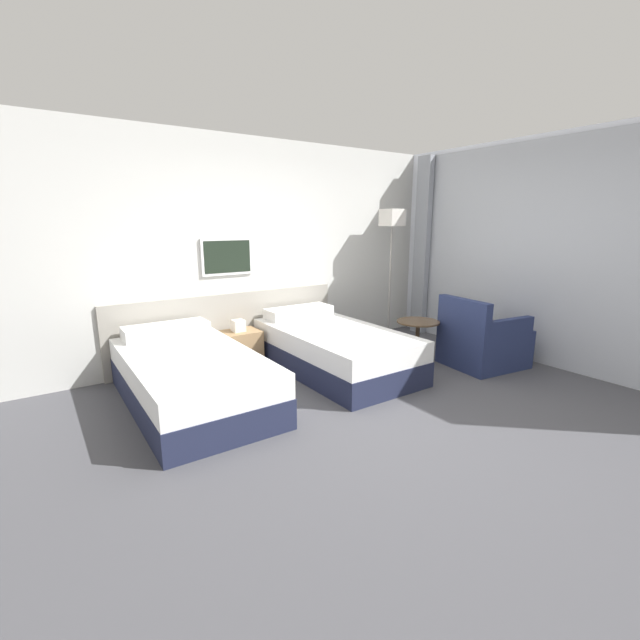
% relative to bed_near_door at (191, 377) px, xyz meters
% --- Properties ---
extents(ground_plane, '(16.00, 16.00, 0.00)m').
position_rel_bed_near_door_xyz_m(ground_plane, '(1.41, -1.24, -0.26)').
color(ground_plane, '#47474C').
extents(wall_headboard, '(10.00, 0.10, 2.70)m').
position_rel_bed_near_door_xyz_m(wall_headboard, '(1.37, 1.07, 1.04)').
color(wall_headboard, silver).
rests_on(wall_headboard, ground_plane).
extents(wall_window, '(0.21, 4.78, 2.70)m').
position_rel_bed_near_door_xyz_m(wall_window, '(3.96, -1.24, 1.08)').
color(wall_window, white).
rests_on(wall_window, ground_plane).
extents(bed_near_door, '(1.10, 2.04, 0.62)m').
position_rel_bed_near_door_xyz_m(bed_near_door, '(0.00, 0.00, 0.00)').
color(bed_near_door, '#1E233D').
rests_on(bed_near_door, ground_plane).
extents(bed_near_window, '(1.10, 2.04, 0.62)m').
position_rel_bed_near_door_xyz_m(bed_near_window, '(1.68, 0.00, 0.00)').
color(bed_near_window, '#1E233D').
rests_on(bed_near_window, ground_plane).
extents(nightstand, '(0.49, 0.36, 0.56)m').
position_rel_bed_near_door_xyz_m(nightstand, '(0.84, 0.78, -0.04)').
color(nightstand, '#9E7A51').
rests_on(nightstand, ground_plane).
extents(floor_lamp, '(0.27, 0.27, 1.88)m').
position_rel_bed_near_door_xyz_m(floor_lamp, '(3.16, 0.64, 1.36)').
color(floor_lamp, '#9E9993').
rests_on(floor_lamp, ground_plane).
extents(side_table, '(0.51, 0.51, 0.53)m').
position_rel_bed_near_door_xyz_m(side_table, '(2.68, -0.38, 0.12)').
color(side_table, brown).
rests_on(side_table, ground_plane).
extents(armchair, '(0.93, 0.84, 0.85)m').
position_rel_bed_near_door_xyz_m(armchair, '(3.25, -0.89, 0.03)').
color(armchair, navy).
rests_on(armchair, ground_plane).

